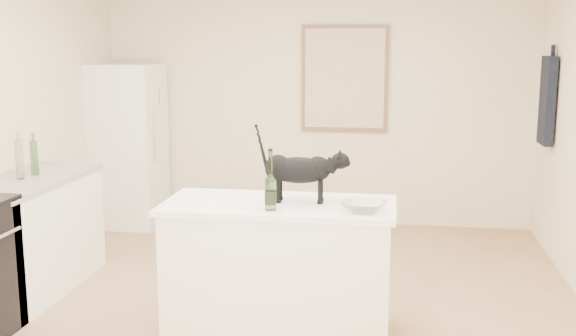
# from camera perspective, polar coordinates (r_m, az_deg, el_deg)

# --- Properties ---
(floor) EXTENTS (5.50, 5.50, 0.00)m
(floor) POSITION_cam_1_polar(r_m,az_deg,el_deg) (4.93, -1.49, -12.53)
(floor) COLOR tan
(floor) RESTS_ON ground
(wall_back) EXTENTS (4.50, 0.00, 4.50)m
(wall_back) POSITION_cam_1_polar(r_m,az_deg,el_deg) (7.29, 2.34, 5.50)
(wall_back) COLOR beige
(wall_back) RESTS_ON ground
(wall_front) EXTENTS (4.50, 0.00, 4.50)m
(wall_front) POSITION_cam_1_polar(r_m,az_deg,el_deg) (2.00, -16.01, -8.11)
(wall_front) COLOR beige
(wall_front) RESTS_ON ground
(island_base) EXTENTS (1.44, 0.67, 0.86)m
(island_base) POSITION_cam_1_polar(r_m,az_deg,el_deg) (4.58, -0.72, -8.62)
(island_base) COLOR white
(island_base) RESTS_ON floor
(island_top) EXTENTS (1.50, 0.70, 0.04)m
(island_top) POSITION_cam_1_polar(r_m,az_deg,el_deg) (4.45, -0.74, -3.14)
(island_top) COLOR white
(island_top) RESTS_ON island_base
(left_cabinets) EXTENTS (0.60, 1.40, 0.86)m
(left_cabinets) POSITION_cam_1_polar(r_m,az_deg,el_deg) (5.71, -20.65, -5.42)
(left_cabinets) COLOR white
(left_cabinets) RESTS_ON floor
(left_countertop) EXTENTS (0.62, 1.44, 0.04)m
(left_countertop) POSITION_cam_1_polar(r_m,az_deg,el_deg) (5.61, -20.94, -1.00)
(left_countertop) COLOR gray
(left_countertop) RESTS_ON left_cabinets
(fridge) EXTENTS (0.68, 0.68, 1.70)m
(fridge) POSITION_cam_1_polar(r_m,az_deg,el_deg) (7.44, -13.15, 1.84)
(fridge) COLOR white
(fridge) RESTS_ON floor
(artwork_frame) EXTENTS (0.90, 0.03, 1.10)m
(artwork_frame) POSITION_cam_1_polar(r_m,az_deg,el_deg) (7.22, 4.72, 7.41)
(artwork_frame) COLOR brown
(artwork_frame) RESTS_ON wall_back
(artwork_canvas) EXTENTS (0.82, 0.00, 1.02)m
(artwork_canvas) POSITION_cam_1_polar(r_m,az_deg,el_deg) (7.20, 4.71, 7.40)
(artwork_canvas) COLOR beige
(artwork_canvas) RESTS_ON wall_back
(hanging_garment) EXTENTS (0.08, 0.34, 0.80)m
(hanging_garment) POSITION_cam_1_polar(r_m,az_deg,el_deg) (6.68, 20.71, 5.25)
(hanging_garment) COLOR black
(hanging_garment) RESTS_ON wall_right
(black_cat) EXTENTS (0.54, 0.17, 0.38)m
(black_cat) POSITION_cam_1_polar(r_m,az_deg,el_deg) (4.43, 0.88, -0.47)
(black_cat) COLOR black
(black_cat) RESTS_ON island_top
(wine_bottle) EXTENTS (0.09, 0.09, 0.34)m
(wine_bottle) POSITION_cam_1_polar(r_m,az_deg,el_deg) (4.22, -1.46, -1.28)
(wine_bottle) COLOR #295321
(wine_bottle) RESTS_ON island_top
(glass_bowl) EXTENTS (0.29, 0.29, 0.07)m
(glass_bowl) POSITION_cam_1_polar(r_m,az_deg,el_deg) (4.22, 6.30, -3.22)
(glass_bowl) COLOR silver
(glass_bowl) RESTS_ON island_top
(fridge_paper) EXTENTS (0.02, 0.13, 0.17)m
(fridge_paper) POSITION_cam_1_polar(r_m,az_deg,el_deg) (7.38, -10.44, 5.88)
(fridge_paper) COLOR white
(fridge_paper) RESTS_ON fridge
(counter_bottle_cluster) EXTENTS (0.09, 0.22, 0.30)m
(counter_bottle_cluster) POSITION_cam_1_polar(r_m,az_deg,el_deg) (5.63, -20.86, 0.73)
(counter_bottle_cluster) COLOR #18491A
(counter_bottle_cluster) RESTS_ON left_countertop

